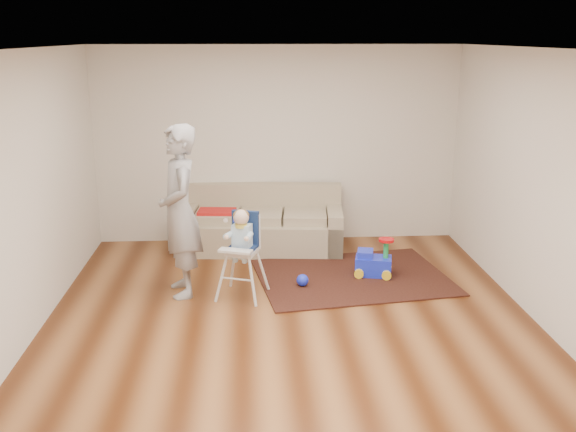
{
  "coord_description": "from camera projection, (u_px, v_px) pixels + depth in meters",
  "views": [
    {
      "loc": [
        -0.4,
        -6.01,
        2.82
      ],
      "look_at": [
        0.0,
        0.4,
        1.0
      ],
      "focal_mm": 40.0,
      "sensor_mm": 36.0,
      "label": 1
    }
  ],
  "objects": [
    {
      "name": "high_chair",
      "position": [
        242.0,
        255.0,
        7.05
      ],
      "size": [
        0.6,
        0.6,
        1.01
      ],
      "rotation": [
        0.0,
        0.0,
        -0.34
      ],
      "color": "silver",
      "rests_on": "ground"
    },
    {
      "name": "room_envelope",
      "position": [
        287.0,
        131.0,
        6.56
      ],
      "size": [
        5.04,
        5.52,
        2.72
      ],
      "color": "silver",
      "rests_on": "ground"
    },
    {
      "name": "side_table",
      "position": [
        210.0,
        228.0,
        8.79
      ],
      "size": [
        0.53,
        0.53,
        0.53
      ],
      "primitive_type": null,
      "color": "black",
      "rests_on": "ground"
    },
    {
      "name": "ground",
      "position": [
        290.0,
        320.0,
        6.57
      ],
      "size": [
        5.5,
        5.5,
        0.0
      ],
      "primitive_type": "plane",
      "color": "#49210B",
      "rests_on": "ground"
    },
    {
      "name": "sofa",
      "position": [
        261.0,
        219.0,
        8.65
      ],
      "size": [
        2.24,
        1.08,
        0.84
      ],
      "rotation": [
        0.0,
        0.0,
        -0.09
      ],
      "color": "gray",
      "rests_on": "ground"
    },
    {
      "name": "adult",
      "position": [
        180.0,
        212.0,
        7.01
      ],
      "size": [
        0.62,
        0.79,
        1.91
      ],
      "primitive_type": "imported",
      "rotation": [
        0.0,
        0.0,
        -1.32
      ],
      "color": "#98989B",
      "rests_on": "ground"
    },
    {
      "name": "ride_on_toy",
      "position": [
        374.0,
        256.0,
        7.71
      ],
      "size": [
        0.49,
        0.39,
        0.47
      ],
      "primitive_type": null,
      "rotation": [
        0.0,
        0.0,
        -0.22
      ],
      "color": "#1C2FEC",
      "rests_on": "area_rug"
    },
    {
      "name": "area_rug",
      "position": [
        352.0,
        277.0,
        7.72
      ],
      "size": [
        2.44,
        1.98,
        0.02
      ],
      "primitive_type": "cube",
      "rotation": [
        0.0,
        0.0,
        0.15
      ],
      "color": "black",
      "rests_on": "ground"
    },
    {
      "name": "toy_ball",
      "position": [
        302.0,
        280.0,
        7.41
      ],
      "size": [
        0.14,
        0.14,
        0.14
      ],
      "primitive_type": "sphere",
      "color": "#1C2FEC",
      "rests_on": "area_rug"
    }
  ]
}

